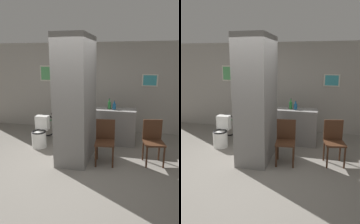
% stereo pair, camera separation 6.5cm
% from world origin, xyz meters
% --- Properties ---
extents(ground_plane, '(14.00, 14.00, 0.00)m').
position_xyz_m(ground_plane, '(0.00, 0.00, 0.00)').
color(ground_plane, slate).
extents(wall_back, '(8.00, 0.09, 2.60)m').
position_xyz_m(wall_back, '(-0.00, 2.63, 1.30)').
color(wall_back, gray).
rests_on(wall_back, ground_plane).
extents(pillar_center, '(0.66, 1.17, 2.60)m').
position_xyz_m(pillar_center, '(-0.07, 0.59, 1.30)').
color(pillar_center, gray).
rests_on(pillar_center, ground_plane).
extents(counter_shelf, '(1.24, 0.44, 0.90)m').
position_xyz_m(counter_shelf, '(0.56, 1.59, 0.45)').
color(counter_shelf, gray).
rests_on(counter_shelf, ground_plane).
extents(toilet, '(0.36, 0.52, 0.74)m').
position_xyz_m(toilet, '(-1.14, 1.01, 0.31)').
color(toilet, white).
rests_on(toilet, ground_plane).
extents(chair_near_pillar, '(0.43, 0.43, 0.91)m').
position_xyz_m(chair_near_pillar, '(0.57, 0.49, 0.51)').
color(chair_near_pillar, '#422616').
rests_on(chair_near_pillar, ground_plane).
extents(chair_by_doorway, '(0.46, 0.46, 0.91)m').
position_xyz_m(chair_by_doorway, '(1.54, 0.68, 0.51)').
color(chair_by_doorway, '#422616').
rests_on(chair_by_doorway, ground_plane).
extents(bicycle, '(1.66, 0.42, 0.69)m').
position_xyz_m(bicycle, '(-0.77, 1.70, 0.34)').
color(bicycle, black).
rests_on(bicycle, ground_plane).
extents(bottle_tall, '(0.08, 0.08, 0.28)m').
position_xyz_m(bottle_tall, '(0.50, 1.62, 1.00)').
color(bottle_tall, '#267233').
rests_on(bottle_tall, counter_shelf).
extents(bottle_short, '(0.09, 0.09, 0.23)m').
position_xyz_m(bottle_short, '(0.63, 1.60, 0.98)').
color(bottle_short, '#19598C').
rests_on(bottle_short, counter_shelf).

